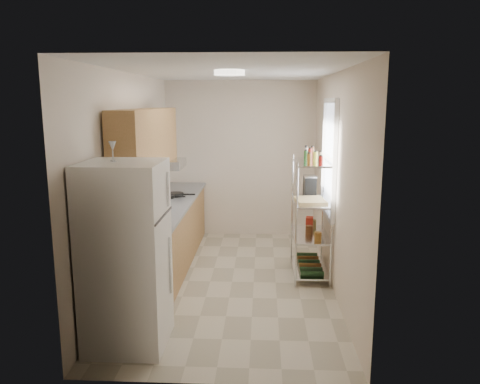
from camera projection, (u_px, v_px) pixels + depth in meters
The scene contains 16 objects.
room at pixel (232, 181), 5.71m from camera, with size 2.52×4.42×2.62m.
counter_run at pixel (166, 237), 6.34m from camera, with size 0.63×3.51×0.90m.
upper_cabinets at pixel (147, 138), 5.76m from camera, with size 0.33×2.20×0.72m, color #B07B4B.
range_hood at pixel (165, 164), 6.62m from camera, with size 0.50×0.60×0.12m, color #B7BABC.
window at pixel (329, 158), 5.94m from camera, with size 0.06×1.00×1.46m, color white.
bakers_rack at pixel (311, 193), 5.98m from camera, with size 0.45×0.90×1.73m.
ceiling_dome at pixel (229, 73), 5.17m from camera, with size 0.34×0.34×0.06m, color white.
refrigerator at pixel (126, 256), 4.29m from camera, with size 0.71×0.71×1.73m, color white.
wine_glass_a at pixel (112, 151), 4.18m from camera, with size 0.06×0.06×0.18m, color silver, non-canonical shape.
wine_glass_b at pixel (113, 152), 4.11m from camera, with size 0.07×0.07×0.18m, color silver, non-canonical shape.
rice_cooker at pixel (159, 201), 6.00m from camera, with size 0.26×0.26×0.21m, color white.
frying_pan_large at pixel (166, 197), 6.68m from camera, with size 0.24×0.24×0.04m, color black.
frying_pan_small at pixel (175, 194), 6.83m from camera, with size 0.24×0.24×0.05m, color black.
cutting_board at pixel (310, 200), 5.93m from camera, with size 0.36×0.46×0.03m, color tan.
espresso_machine at pixel (310, 185), 6.28m from camera, with size 0.16×0.23×0.27m, color black.
storage_bag at pixel (309, 223), 6.36m from camera, with size 0.10×0.13×0.15m, color #A62514.
Camera 1 is at (0.38, -5.62, 2.26)m, focal length 35.00 mm.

